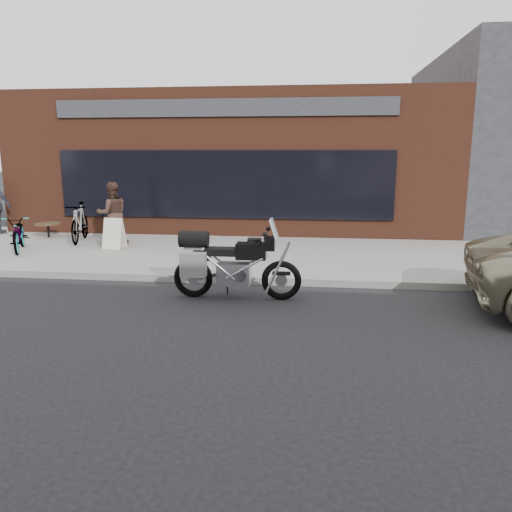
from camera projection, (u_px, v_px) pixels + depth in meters
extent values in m
plane|color=black|center=(251.00, 370.00, 6.18)|extent=(120.00, 120.00, 0.00)
cube|color=gray|center=(285.00, 253.00, 12.97)|extent=(44.00, 6.00, 0.15)
cube|color=#5D2D1E|center=(246.00, 162.00, 19.56)|extent=(14.00, 10.00, 4.50)
cube|color=black|center=(223.00, 185.00, 14.78)|extent=(10.00, 0.08, 2.00)
cube|color=#29292E|center=(222.00, 108.00, 14.33)|extent=(10.00, 0.08, 0.50)
torus|color=black|center=(193.00, 278.00, 9.23)|extent=(0.73, 0.13, 0.73)
torus|color=black|center=(281.00, 280.00, 9.06)|extent=(0.73, 0.13, 0.73)
cube|color=#B7B7BC|center=(234.00, 274.00, 9.13)|extent=(0.60, 0.33, 0.41)
cube|color=black|center=(252.00, 251.00, 9.01)|extent=(0.55, 0.35, 0.28)
cube|color=black|center=(222.00, 251.00, 9.07)|extent=(0.60, 0.31, 0.13)
cube|color=black|center=(201.00, 256.00, 9.13)|extent=(0.33, 0.24, 0.15)
cube|color=black|center=(270.00, 244.00, 8.94)|extent=(0.20, 0.26, 0.24)
cube|color=silver|center=(274.00, 229.00, 8.88)|extent=(0.16, 0.33, 0.37)
cylinder|color=black|center=(265.00, 239.00, 8.93)|extent=(0.04, 0.76, 0.03)
cube|color=#B7B7BC|center=(194.00, 247.00, 9.11)|extent=(0.31, 0.33, 0.03)
cube|color=slate|center=(193.00, 265.00, 8.88)|extent=(0.46, 0.20, 0.44)
cylinder|color=black|center=(194.00, 239.00, 9.08)|extent=(0.53, 0.31, 0.31)
cylinder|color=#B7B7BC|center=(212.00, 275.00, 9.36)|extent=(0.61, 0.09, 0.21)
imported|color=gray|center=(19.00, 233.00, 12.76)|extent=(1.30, 1.83, 0.92)
imported|color=gray|center=(80.00, 222.00, 14.03)|extent=(0.92, 1.91, 1.11)
cube|color=silver|center=(112.00, 234.00, 12.99)|extent=(0.53, 0.30, 0.81)
cube|color=silver|center=(116.00, 233.00, 13.19)|extent=(0.53, 0.30, 0.81)
cylinder|color=black|center=(48.00, 231.00, 14.85)|extent=(0.06, 0.06, 0.38)
cylinder|color=#42311E|center=(48.00, 224.00, 14.80)|extent=(0.75, 0.75, 0.04)
imported|color=#442C24|center=(112.00, 213.00, 13.61)|extent=(1.04, 0.98, 1.70)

